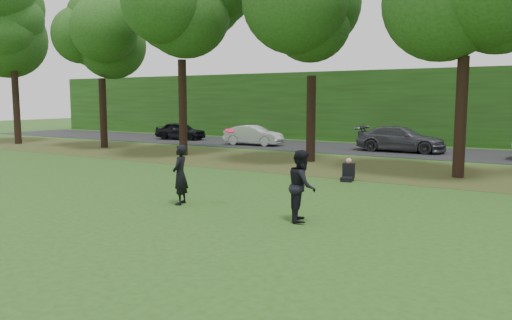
{
  "coord_description": "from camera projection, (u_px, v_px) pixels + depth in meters",
  "views": [
    {
      "loc": [
        7.17,
        -8.04,
        3.01
      ],
      "look_at": [
        -0.05,
        3.91,
        1.3
      ],
      "focal_mm": 35.0,
      "sensor_mm": 36.0,
      "label": 1
    }
  ],
  "objects": [
    {
      "name": "player_right",
      "position": [
        302.0,
        186.0,
        12.29
      ],
      "size": [
        0.97,
        1.06,
        1.78
      ],
      "primitive_type": "imported",
      "rotation": [
        0.0,
        0.0,
        1.99
      ],
      "color": "black",
      "rests_on": "ground"
    },
    {
      "name": "far_hedge",
      "position": [
        434.0,
        107.0,
        33.51
      ],
      "size": [
        70.0,
        3.0,
        5.0
      ],
      "primitive_type": "cube",
      "color": "#204513",
      "rests_on": "ground"
    },
    {
      "name": "seated_person",
      "position": [
        348.0,
        172.0,
        18.54
      ],
      "size": [
        0.53,
        0.79,
        0.83
      ],
      "rotation": [
        0.0,
        0.0,
        0.17
      ],
      "color": "black",
      "rests_on": "ground"
    },
    {
      "name": "leaf_litter",
      "position": [
        364.0,
        168.0,
        21.92
      ],
      "size": [
        60.0,
        7.0,
        0.01
      ],
      "primitive_type": "cube",
      "color": "#4F3B1C",
      "rests_on": "ground"
    },
    {
      "name": "frisbee",
      "position": [
        230.0,
        131.0,
        13.69
      ],
      "size": [
        0.36,
        0.36,
        0.11
      ],
      "color": "#E01247",
      "rests_on": "ground"
    },
    {
      "name": "player_left",
      "position": [
        180.0,
        175.0,
        14.25
      ],
      "size": [
        0.59,
        0.73,
        1.72
      ],
      "primitive_type": "imported",
      "rotation": [
        0.0,
        0.0,
        -1.24
      ],
      "color": "black",
      "rests_on": "ground"
    },
    {
      "name": "parked_cars",
      "position": [
        414.0,
        141.0,
        27.89
      ],
      "size": [
        37.9,
        2.86,
        1.44
      ],
      "color": "black",
      "rests_on": "street"
    },
    {
      "name": "street",
      "position": [
        410.0,
        151.0,
        28.72
      ],
      "size": [
        70.0,
        7.0,
        0.02
      ],
      "primitive_type": "cube",
      "color": "black",
      "rests_on": "ground"
    },
    {
      "name": "ground",
      "position": [
        166.0,
        238.0,
        10.88
      ],
      "size": [
        120.0,
        120.0,
        0.0
      ],
      "primitive_type": "plane",
      "color": "#2A4816",
      "rests_on": "ground"
    }
  ]
}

